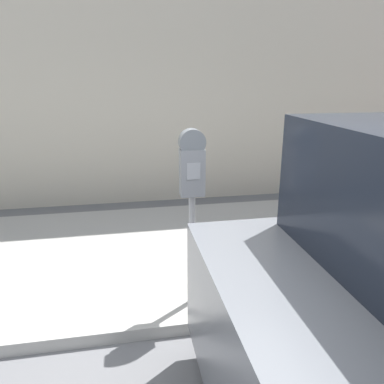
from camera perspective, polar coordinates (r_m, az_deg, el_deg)
name	(u,v)px	position (r m, az deg, el deg)	size (l,w,h in m)	color
sidewalk	(170,252)	(4.40, -3.32, -9.10)	(24.00, 2.80, 0.11)	#9E9B96
building_facade	(149,36)	(6.14, -6.61, 22.55)	(24.00, 0.30, 5.15)	beige
parking_meter	(192,180)	(2.96, 0.00, 1.82)	(0.20, 0.13, 1.52)	gray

